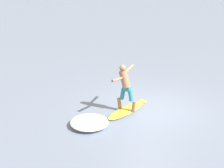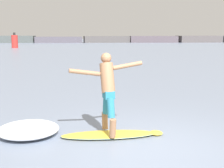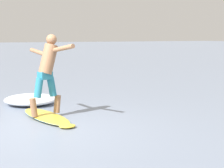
# 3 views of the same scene
# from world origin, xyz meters

# --- Properties ---
(ground_plane) EXTENTS (200.00, 200.00, 0.00)m
(ground_plane) POSITION_xyz_m (0.00, 0.00, 0.00)
(ground_plane) COLOR gray
(surfboard) EXTENTS (2.19, 0.69, 0.21)m
(surfboard) POSITION_xyz_m (-0.62, 0.58, 0.04)
(surfboard) COLOR yellow
(surfboard) RESTS_ON ground
(surfer) EXTENTS (1.56, 0.77, 1.68)m
(surfer) POSITION_xyz_m (-0.68, 0.65, 1.06)
(surfer) COLOR #9A6C4B
(surfer) RESTS_ON surfboard
(wave_foam_at_tail) EXTENTS (1.55, 1.55, 0.25)m
(wave_foam_at_tail) POSITION_xyz_m (-2.37, 0.80, 0.13)
(wave_foam_at_tail) COLOR white
(wave_foam_at_tail) RESTS_ON ground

